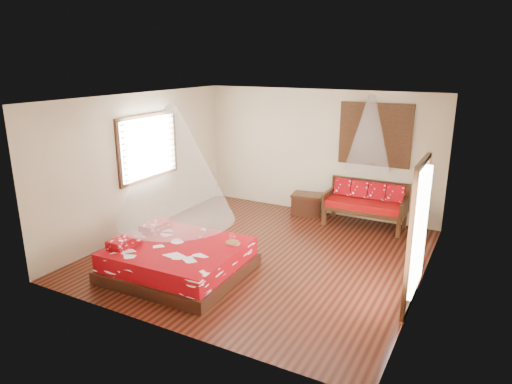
% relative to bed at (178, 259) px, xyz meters
% --- Properties ---
extents(room, '(5.54, 5.54, 2.84)m').
position_rel_bed_xyz_m(room, '(0.85, 1.36, 1.15)').
color(room, black).
rests_on(room, ground).
extents(bed, '(2.15, 1.96, 0.64)m').
position_rel_bed_xyz_m(bed, '(0.00, 0.00, 0.00)').
color(bed, black).
rests_on(bed, floor).
extents(daybed, '(1.68, 0.75, 0.94)m').
position_rel_bed_xyz_m(daybed, '(2.10, 3.74, 0.27)').
color(daybed, black).
rests_on(daybed, floor).
extents(storage_chest, '(0.76, 0.60, 0.48)m').
position_rel_bed_xyz_m(storage_chest, '(0.75, 3.81, -0.01)').
color(storage_chest, black).
rests_on(storage_chest, floor).
extents(shutter_panel, '(1.52, 0.06, 1.32)m').
position_rel_bed_xyz_m(shutter_panel, '(2.10, 4.08, 1.65)').
color(shutter_panel, black).
rests_on(shutter_panel, wall_back).
extents(window_left, '(0.10, 1.74, 1.34)m').
position_rel_bed_xyz_m(window_left, '(-1.86, 1.56, 1.45)').
color(window_left, black).
rests_on(window_left, wall_left).
extents(glazed_door, '(0.08, 1.02, 2.16)m').
position_rel_bed_xyz_m(glazed_door, '(3.57, 0.76, 0.82)').
color(glazed_door, black).
rests_on(glazed_door, floor).
extents(wine_tray, '(0.22, 0.22, 0.18)m').
position_rel_bed_xyz_m(wine_tray, '(0.76, 0.50, 0.30)').
color(wine_tray, brown).
rests_on(wine_tray, bed).
extents(mosquito_net_main, '(1.87, 1.87, 1.80)m').
position_rel_bed_xyz_m(mosquito_net_main, '(0.02, 0.00, 1.60)').
color(mosquito_net_main, white).
rests_on(mosquito_net_main, ceiling).
extents(mosquito_net_daybed, '(0.92, 0.92, 1.50)m').
position_rel_bed_xyz_m(mosquito_net_daybed, '(2.10, 3.61, 1.75)').
color(mosquito_net_daybed, white).
rests_on(mosquito_net_daybed, ceiling).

